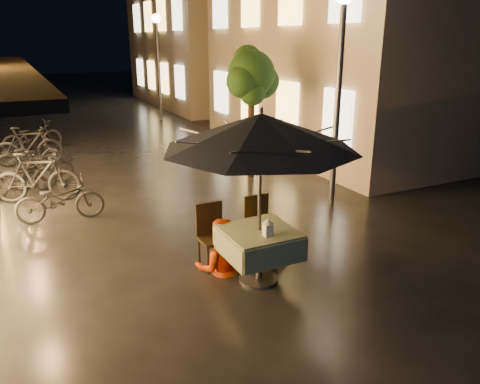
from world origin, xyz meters
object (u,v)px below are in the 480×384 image
person_yellow (269,216)px  bicycle_0 (60,200)px  patio_umbrella (260,131)px  cafe_table (259,243)px  table_lantern (268,226)px  streetlamp_near (340,59)px  person_orange (220,220)px

person_yellow → bicycle_0: 4.16m
patio_umbrella → bicycle_0: 4.64m
cafe_table → patio_umbrella: 1.56m
patio_umbrella → bicycle_0: bearing=121.7°
person_yellow → bicycle_0: size_ratio=0.91×
table_lantern → cafe_table: bearing=90.0°
streetlamp_near → patio_umbrella: size_ratio=1.61×
cafe_table → table_lantern: table_lantern is taller
patio_umbrella → person_orange: patio_umbrella is taller
person_orange → bicycle_0: 3.67m
patio_umbrella → person_yellow: bearing=49.1°
table_lantern → person_orange: size_ratio=0.16×
person_yellow → person_orange: bearing=11.5°
bicycle_0 → cafe_table: bearing=-142.6°
table_lantern → bicycle_0: 4.53m
person_orange → person_yellow: bearing=-163.0°
streetlamp_near → person_yellow: (-2.44, -1.66, -2.19)m
streetlamp_near → cafe_table: 4.31m
table_lantern → person_orange: bearing=114.3°
person_orange → bicycle_0: person_orange is taller
bicycle_0 → person_yellow: bearing=-133.4°
bicycle_0 → person_orange: bearing=-142.9°
person_orange → bicycle_0: (-1.90, 3.12, -0.37)m
cafe_table → person_yellow: bearing=49.1°
person_orange → person_yellow: (0.81, -0.01, -0.07)m
patio_umbrella → table_lantern: 1.25m
streetlamp_near → cafe_table: streetlamp_near is taller
person_yellow → table_lantern: bearing=71.7°
patio_umbrella → person_orange: size_ratio=1.66×
table_lantern → bicycle_0: (-2.26, 3.90, -0.50)m
table_lantern → bicycle_0: bearing=120.1°
table_lantern → bicycle_0: table_lantern is taller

